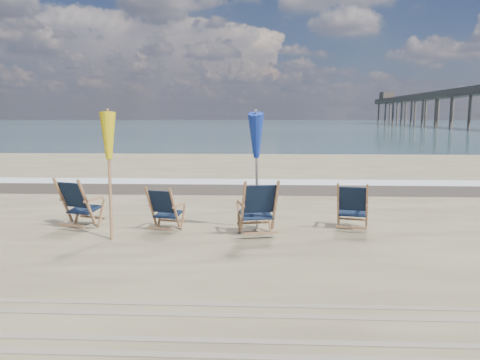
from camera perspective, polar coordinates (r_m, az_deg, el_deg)
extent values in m
plane|color=#3B5962|center=(135.51, 2.55, 6.89)|extent=(400.00, 400.00, 0.00)
cube|color=silver|center=(15.96, 1.04, -0.21)|extent=(200.00, 1.40, 0.01)
cube|color=#42362A|center=(14.47, 0.87, -1.04)|extent=(200.00, 2.60, 0.00)
cylinder|color=#9F6D47|center=(8.82, -15.60, 0.46)|extent=(0.06, 0.06, 2.29)
cone|color=gold|center=(8.76, -15.76, 4.82)|extent=(0.30, 0.30, 0.85)
cylinder|color=#A5A5AD|center=(9.04, 2.06, 1.06)|extent=(0.06, 0.06, 2.34)
cone|color=#16319C|center=(8.99, 2.08, 5.46)|extent=(0.30, 0.30, 0.85)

